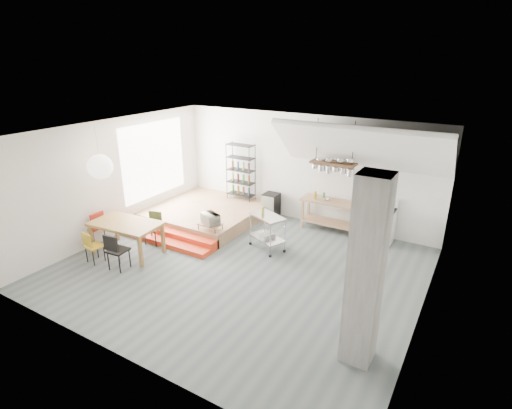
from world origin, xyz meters
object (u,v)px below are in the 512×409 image
Objects in this scene: dining_table at (126,226)px; mini_fridge at (271,205)px; stove at (382,225)px; rolling_cart at (267,227)px.

dining_table is 2.39× the size of mini_fridge.
stove is 1.11× the size of rolling_cart.
dining_table is at bearing -116.34° from mini_fridge.
stove is 6.66m from dining_table.
dining_table is at bearing -143.79° from stove.
dining_table is 1.72× the size of rolling_cart.
stove is at bearing 62.79° from rolling_cart.
mini_fridge is (1.97, 3.97, -0.36)m from dining_table.
rolling_cart is (-2.43, -1.94, 0.12)m from stove.
rolling_cart is at bearing -141.48° from stove.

